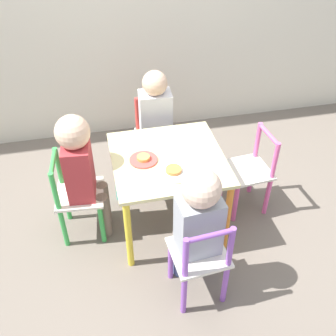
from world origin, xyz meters
TOP-DOWN VIEW (x-y plane):
  - ground_plane at (0.00, 0.00)m, footprint 6.00×6.00m
  - kids_table at (0.00, 0.00)m, footprint 0.60×0.60m
  - chair_green at (-0.52, 0.05)m, footprint 0.28×0.28m
  - chair_purple at (0.04, -0.52)m, footprint 0.28×0.28m
  - chair_red at (0.03, 0.52)m, footprint 0.27×0.27m
  - chair_pink at (0.52, 0.04)m, footprint 0.28×0.28m
  - child_left at (-0.46, 0.04)m, footprint 0.23×0.21m
  - child_front at (0.04, -0.46)m, footprint 0.21×0.23m
  - child_back at (0.02, 0.46)m, footprint 0.21×0.21m
  - plate_left at (-0.13, 0.00)m, footprint 0.15×0.15m
  - plate_front at (-0.00, -0.13)m, footprint 0.18×0.18m

SIDE VIEW (x-z plane):
  - ground_plane at x=0.00m, z-range 0.00..0.00m
  - chair_green at x=-0.52m, z-range 0.00..0.54m
  - chair_purple at x=0.04m, z-range 0.00..0.54m
  - chair_red at x=0.03m, z-range 0.00..0.54m
  - chair_pink at x=0.52m, z-range 0.00..0.54m
  - kids_table at x=0.00m, z-range 0.18..0.68m
  - child_back at x=0.02m, z-range 0.07..0.85m
  - child_front at x=0.04m, z-range 0.09..0.86m
  - child_left at x=-0.46m, z-range 0.09..0.88m
  - plate_left at x=-0.13m, z-range 0.49..0.52m
  - plate_front at x=0.00m, z-range 0.49..0.52m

